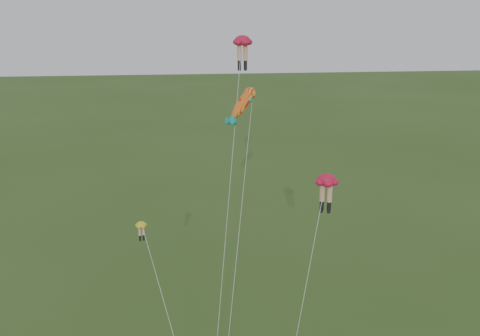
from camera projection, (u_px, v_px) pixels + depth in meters
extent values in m
ellipsoid|color=#BB1334|center=(242.00, 40.00, 37.46)|extent=(1.53, 1.53, 0.72)
cylinder|color=#DBA481|center=(239.00, 53.00, 37.68)|extent=(0.32, 0.32, 1.10)
cylinder|color=black|center=(239.00, 64.00, 37.93)|extent=(0.25, 0.25, 0.55)
cube|color=black|center=(239.00, 69.00, 38.04)|extent=(0.20, 0.33, 0.16)
cylinder|color=#DBA481|center=(245.00, 53.00, 37.75)|extent=(0.32, 0.32, 1.10)
cylinder|color=black|center=(245.00, 64.00, 38.00)|extent=(0.25, 0.25, 0.55)
cube|color=black|center=(245.00, 69.00, 38.11)|extent=(0.20, 0.33, 0.16)
cylinder|color=silver|center=(229.00, 199.00, 35.96)|extent=(2.84, 9.33, 20.97)
ellipsoid|color=#BB1334|center=(327.00, 179.00, 33.93)|extent=(1.99, 1.99, 0.76)
cylinder|color=#DBA481|center=(322.00, 192.00, 34.27)|extent=(0.34, 0.34, 1.17)
cylinder|color=black|center=(322.00, 205.00, 34.53)|extent=(0.27, 0.27, 0.58)
cube|color=black|center=(321.00, 211.00, 34.64)|extent=(0.30, 0.39, 0.17)
cylinder|color=#DBA481|center=(330.00, 193.00, 34.14)|extent=(0.34, 0.34, 1.17)
cylinder|color=black|center=(329.00, 206.00, 34.41)|extent=(0.27, 0.27, 0.58)
cube|color=black|center=(329.00, 211.00, 34.52)|extent=(0.30, 0.39, 0.17)
cylinder|color=silver|center=(307.00, 282.00, 33.58)|extent=(3.11, 4.28, 12.80)
ellipsoid|color=yellow|center=(141.00, 224.00, 34.92)|extent=(1.02, 1.02, 0.39)
cylinder|color=#DBA481|center=(140.00, 231.00, 35.00)|extent=(0.17, 0.17, 0.60)
cylinder|color=black|center=(140.00, 238.00, 35.14)|extent=(0.14, 0.14, 0.30)
cube|color=black|center=(140.00, 240.00, 35.20)|extent=(0.16, 0.20, 0.09)
cylinder|color=#DBA481|center=(143.00, 231.00, 35.11)|extent=(0.17, 0.17, 0.60)
cylinder|color=black|center=(144.00, 237.00, 35.24)|extent=(0.14, 0.14, 0.30)
cube|color=black|center=(144.00, 239.00, 35.30)|extent=(0.16, 0.20, 0.09)
cylinder|color=silver|center=(166.00, 310.00, 33.52)|extent=(3.11, 6.17, 9.50)
ellipsoid|color=orange|center=(243.00, 103.00, 37.09)|extent=(2.67, 2.88, 2.50)
sphere|color=orange|center=(243.00, 103.00, 37.09)|extent=(1.50, 1.54, 1.25)
cone|color=#158C7D|center=(243.00, 103.00, 37.09)|extent=(1.28, 1.32, 1.22)
cone|color=#158C7D|center=(243.00, 103.00, 37.09)|extent=(1.28, 1.32, 1.22)
cone|color=#158C7D|center=(243.00, 103.00, 37.09)|extent=(0.72, 0.75, 0.68)
cone|color=#158C7D|center=(243.00, 103.00, 37.09)|extent=(0.72, 0.75, 0.68)
cone|color=#B61613|center=(243.00, 103.00, 37.09)|extent=(0.76, 0.78, 0.66)
cylinder|color=silver|center=(234.00, 235.00, 35.85)|extent=(2.03, 7.67, 16.51)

